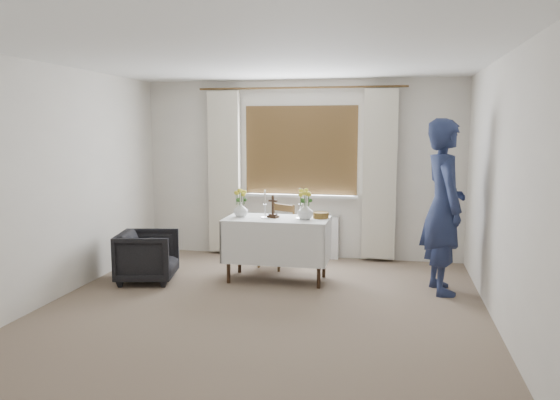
{
  "coord_description": "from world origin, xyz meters",
  "views": [
    {
      "loc": [
        1.26,
        -5.1,
        1.84
      ],
      "look_at": [
        0.0,
        1.0,
        1.01
      ],
      "focal_mm": 35.0,
      "sensor_mm": 36.0,
      "label": 1
    }
  ],
  "objects_px": {
    "armchair": "(148,256)",
    "flower_vase_left": "(241,209)",
    "altar_table": "(277,249)",
    "person": "(444,207)",
    "wooden_chair": "(276,236)",
    "wooden_cross": "(273,206)",
    "flower_vase_right": "(305,211)"
  },
  "relations": [
    {
      "from": "armchair",
      "to": "flower_vase_right",
      "type": "xyz_separation_m",
      "value": [
        1.86,
        0.33,
        0.55
      ]
    },
    {
      "from": "wooden_chair",
      "to": "flower_vase_right",
      "type": "bearing_deg",
      "value": -27.63
    },
    {
      "from": "altar_table",
      "to": "wooden_cross",
      "type": "bearing_deg",
      "value": 161.25
    },
    {
      "from": "person",
      "to": "wooden_cross",
      "type": "relative_size",
      "value": 7.1
    },
    {
      "from": "person",
      "to": "wooden_cross",
      "type": "bearing_deg",
      "value": 74.86
    },
    {
      "from": "flower_vase_right",
      "to": "armchair",
      "type": "bearing_deg",
      "value": -169.79
    },
    {
      "from": "altar_table",
      "to": "flower_vase_right",
      "type": "bearing_deg",
      "value": -4.89
    },
    {
      "from": "wooden_cross",
      "to": "flower_vase_left",
      "type": "relative_size",
      "value": 1.53
    },
    {
      "from": "armchair",
      "to": "flower_vase_right",
      "type": "bearing_deg",
      "value": -91.3
    },
    {
      "from": "altar_table",
      "to": "flower_vase_right",
      "type": "relative_size",
      "value": 6.33
    },
    {
      "from": "armchair",
      "to": "wooden_chair",
      "type": "bearing_deg",
      "value": -66.28
    },
    {
      "from": "altar_table",
      "to": "armchair",
      "type": "relative_size",
      "value": 1.85
    },
    {
      "from": "wooden_chair",
      "to": "armchair",
      "type": "xyz_separation_m",
      "value": [
        -1.37,
        -0.97,
        -0.11
      ]
    },
    {
      "from": "altar_table",
      "to": "person",
      "type": "distance_m",
      "value": 2.0
    },
    {
      "from": "altar_table",
      "to": "armchair",
      "type": "distance_m",
      "value": 1.56
    },
    {
      "from": "wooden_chair",
      "to": "person",
      "type": "xyz_separation_m",
      "value": [
        2.04,
        -0.68,
        0.55
      ]
    },
    {
      "from": "altar_table",
      "to": "wooden_chair",
      "type": "height_order",
      "value": "wooden_chair"
    },
    {
      "from": "wooden_chair",
      "to": "wooden_cross",
      "type": "relative_size",
      "value": 3.04
    },
    {
      "from": "armchair",
      "to": "flower_vase_left",
      "type": "height_order",
      "value": "flower_vase_left"
    },
    {
      "from": "wooden_cross",
      "to": "armchair",
      "type": "bearing_deg",
      "value": -144.62
    },
    {
      "from": "armchair",
      "to": "flower_vase_right",
      "type": "relative_size",
      "value": 3.42
    },
    {
      "from": "wooden_cross",
      "to": "flower_vase_left",
      "type": "distance_m",
      "value": 0.4
    },
    {
      "from": "altar_table",
      "to": "flower_vase_right",
      "type": "distance_m",
      "value": 0.59
    },
    {
      "from": "wooden_chair",
      "to": "flower_vase_right",
      "type": "relative_size",
      "value": 4.24
    },
    {
      "from": "altar_table",
      "to": "wooden_cross",
      "type": "height_order",
      "value": "wooden_cross"
    },
    {
      "from": "person",
      "to": "flower_vase_left",
      "type": "distance_m",
      "value": 2.36
    },
    {
      "from": "altar_table",
      "to": "person",
      "type": "height_order",
      "value": "person"
    },
    {
      "from": "armchair",
      "to": "person",
      "type": "relative_size",
      "value": 0.35
    },
    {
      "from": "wooden_chair",
      "to": "armchair",
      "type": "distance_m",
      "value": 1.68
    },
    {
      "from": "flower_vase_left",
      "to": "altar_table",
      "type": "bearing_deg",
      "value": -1.12
    },
    {
      "from": "armchair",
      "to": "person",
      "type": "distance_m",
      "value": 3.49
    },
    {
      "from": "flower_vase_right",
      "to": "wooden_chair",
      "type": "bearing_deg",
      "value": 127.45
    }
  ]
}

